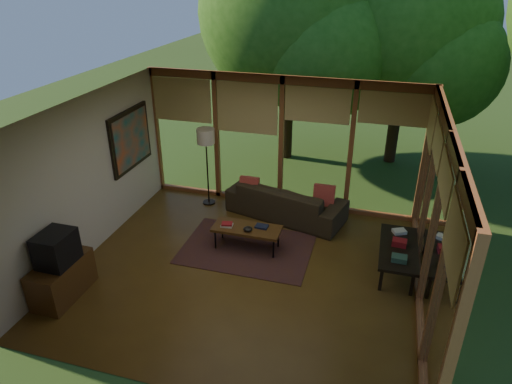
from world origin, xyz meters
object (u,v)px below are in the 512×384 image
(media_cabinet, at_px, (62,279))
(floor_lamp, at_px, (206,141))
(coffee_table, at_px, (247,229))
(side_console, at_px, (399,249))
(television, at_px, (56,249))
(sofa, at_px, (286,201))

(media_cabinet, height_order, floor_lamp, floor_lamp)
(media_cabinet, height_order, coffee_table, media_cabinet)
(floor_lamp, bearing_deg, side_console, -19.73)
(media_cabinet, xyz_separation_m, side_console, (4.87, 2.06, 0.11))
(television, distance_m, floor_lamp, 3.62)
(side_console, bearing_deg, television, -157.02)
(coffee_table, bearing_deg, media_cabinet, -138.86)
(media_cabinet, bearing_deg, television, 0.00)
(media_cabinet, xyz_separation_m, floor_lamp, (1.02, 3.44, 1.11))
(television, xyz_separation_m, side_console, (4.85, 2.06, -0.44))
(sofa, relative_size, television, 4.23)
(sofa, relative_size, coffee_table, 1.94)
(sofa, bearing_deg, floor_lamp, 11.44)
(sofa, xyz_separation_m, media_cabinet, (-2.71, -3.35, -0.04))
(side_console, bearing_deg, sofa, 149.11)
(sofa, bearing_deg, coffee_table, 87.47)
(coffee_table, bearing_deg, sofa, 73.02)
(sofa, xyz_separation_m, coffee_table, (-0.41, -1.34, 0.05))
(media_cabinet, relative_size, coffee_table, 0.83)
(floor_lamp, xyz_separation_m, coffee_table, (1.28, -1.42, -1.01))
(floor_lamp, bearing_deg, sofa, -3.02)
(media_cabinet, height_order, television, television)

